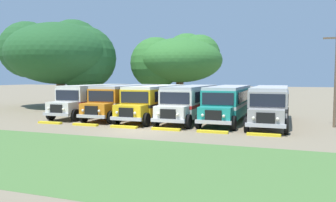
{
  "coord_description": "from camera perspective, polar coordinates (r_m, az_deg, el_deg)",
  "views": [
    {
      "loc": [
        9.06,
        -19.7,
        3.54
      ],
      "look_at": [
        0.0,
        5.75,
        1.6
      ],
      "focal_mm": 35.5,
      "sensor_mm": 36.0,
      "label": 1
    }
  ],
  "objects": [
    {
      "name": "parked_bus_slot_5",
      "position": [
        26.61,
        17.17,
        -0.3
      ],
      "size": [
        2.72,
        10.84,
        2.82
      ],
      "rotation": [
        0.0,
        0.0,
        -1.57
      ],
      "color": "#9E9993",
      "rests_on": "ground_plane"
    },
    {
      "name": "curb_wheelstop_3",
      "position": [
        22.24,
        -0.33,
        -4.86
      ],
      "size": [
        2.0,
        0.36,
        0.15
      ],
      "primitive_type": "cube",
      "color": "yellow",
      "rests_on": "ground_plane"
    },
    {
      "name": "parked_bus_slot_1",
      "position": [
        30.36,
        -7.29,
        0.37
      ],
      "size": [
        2.74,
        10.85,
        2.82
      ],
      "rotation": [
        0.0,
        0.0,
        -1.56
      ],
      "color": "orange",
      "rests_on": "ground_plane"
    },
    {
      "name": "parked_bus_slot_2",
      "position": [
        28.67,
        -2.11,
        0.19
      ],
      "size": [
        2.72,
        10.84,
        2.82
      ],
      "rotation": [
        0.0,
        0.0,
        -1.57
      ],
      "color": "yellow",
      "rests_on": "ground_plane"
    },
    {
      "name": "curb_wheelstop_4",
      "position": [
        21.39,
        7.64,
        -5.26
      ],
      "size": [
        2.0,
        0.36,
        0.15
      ],
      "primitive_type": "cube",
      "color": "yellow",
      "rests_on": "ground_plane"
    },
    {
      "name": "curb_wheelstop_5",
      "position": [
        20.97,
        16.11,
        -5.57
      ],
      "size": [
        2.0,
        0.36,
        0.15
      ],
      "primitive_type": "cube",
      "color": "yellow",
      "rests_on": "ground_plane"
    },
    {
      "name": "parked_bus_slot_3",
      "position": [
        27.75,
        3.95,
        0.05
      ],
      "size": [
        2.68,
        10.84,
        2.82
      ],
      "rotation": [
        0.0,
        0.0,
        -1.57
      ],
      "color": "silver",
      "rests_on": "ground_plane"
    },
    {
      "name": "curb_wheelstop_1",
      "position": [
        25.06,
        -14.0,
        -3.96
      ],
      "size": [
        2.0,
        0.36,
        0.15
      ],
      "primitive_type": "cube",
      "color": "yellow",
      "rests_on": "ground_plane"
    },
    {
      "name": "parked_bus_slot_0",
      "position": [
        32.17,
        -12.31,
        0.52
      ],
      "size": [
        2.72,
        10.84,
        2.82
      ],
      "rotation": [
        0.0,
        0.0,
        -1.57
      ],
      "color": "silver",
      "rests_on": "ground_plane"
    },
    {
      "name": "ground_plane",
      "position": [
        21.98,
        -5.05,
        -5.18
      ],
      "size": [
        220.0,
        220.0,
        0.0
      ],
      "primitive_type": "plane",
      "color": "#84755B"
    },
    {
      "name": "secondary_tree",
      "position": [
        42.03,
        -17.52,
        7.81
      ],
      "size": [
        13.32,
        12.82,
        10.73
      ],
      "color": "brown",
      "rests_on": "ground_plane"
    },
    {
      "name": "broad_shade_tree",
      "position": [
        42.12,
        1.81,
        7.09
      ],
      "size": [
        11.28,
        11.31,
        9.33
      ],
      "color": "brown",
      "rests_on": "ground_plane"
    },
    {
      "name": "foreground_grass_strip",
      "position": [
        15.82,
        -16.18,
        -8.98
      ],
      "size": [
        80.0,
        9.21,
        0.01
      ],
      "primitive_type": "cube",
      "color": "#4C7538",
      "rests_on": "ground_plane"
    },
    {
      "name": "parked_bus_slot_4",
      "position": [
        27.36,
        10.33,
        -0.07
      ],
      "size": [
        2.74,
        10.85,
        2.82
      ],
      "rotation": [
        0.0,
        0.0,
        -1.58
      ],
      "color": "teal",
      "rests_on": "ground_plane"
    },
    {
      "name": "curb_wheelstop_0",
      "position": [
        26.92,
        -19.6,
        -3.53
      ],
      "size": [
        2.0,
        0.36,
        0.15
      ],
      "primitive_type": "cube",
      "color": "yellow",
      "rests_on": "ground_plane"
    },
    {
      "name": "utility_pole",
      "position": [
        26.08,
        26.89,
        3.97
      ],
      "size": [
        1.8,
        0.2,
        6.87
      ],
      "color": "brown",
      "rests_on": "ground_plane"
    },
    {
      "name": "curb_wheelstop_2",
      "position": [
        23.48,
        -7.58,
        -4.41
      ],
      "size": [
        2.0,
        0.36,
        0.15
      ],
      "primitive_type": "cube",
      "color": "yellow",
      "rests_on": "ground_plane"
    }
  ]
}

